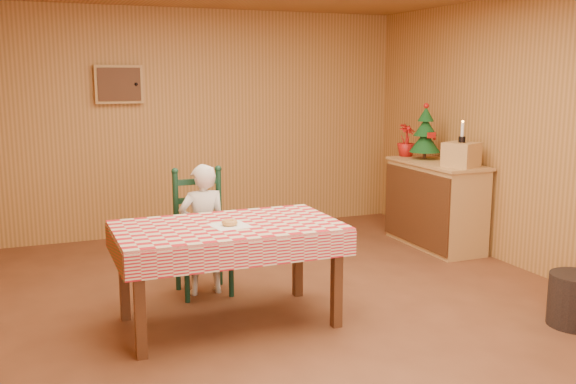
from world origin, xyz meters
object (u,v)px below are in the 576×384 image
at_px(shelf_unit, 435,204).
at_px(seated_child, 203,230).
at_px(christmas_tree, 425,134).
at_px(crate, 461,155).
at_px(ladder_chair, 202,235).
at_px(dining_table, 228,235).
at_px(storage_bin, 576,300).

bearing_deg(shelf_unit, seated_child, -168.46).
bearing_deg(shelf_unit, christmas_tree, 88.02).
xyz_separation_m(seated_child, crate, (2.74, 0.16, 0.49)).
bearing_deg(christmas_tree, ladder_chair, -164.68).
distance_m(dining_table, crate, 2.91).
height_order(shelf_unit, christmas_tree, christmas_tree).
height_order(seated_child, christmas_tree, christmas_tree).
height_order(ladder_chair, christmas_tree, christmas_tree).
xyz_separation_m(christmas_tree, storage_bin, (-0.35, -2.56, -1.01)).
height_order(ladder_chair, storage_bin, ladder_chair).
distance_m(shelf_unit, storage_bin, 2.35).
xyz_separation_m(dining_table, crate, (2.74, 0.89, 0.37)).
distance_m(crate, christmas_tree, 0.67).
bearing_deg(dining_table, storage_bin, -23.08).
bearing_deg(dining_table, christmas_tree, 29.29).
distance_m(seated_child, christmas_tree, 2.93).
xyz_separation_m(crate, christmas_tree, (-0.00, 0.65, 0.16)).
relative_size(seated_child, christmas_tree, 1.81).
bearing_deg(crate, ladder_chair, -177.88).
height_order(ladder_chair, crate, crate).
bearing_deg(storage_bin, ladder_chair, 142.94).
bearing_deg(crate, storage_bin, -100.38).
relative_size(shelf_unit, storage_bin, 3.13).
relative_size(dining_table, ladder_chair, 1.53).
height_order(crate, storage_bin, crate).
height_order(dining_table, shelf_unit, shelf_unit).
relative_size(seated_child, crate, 3.75).
bearing_deg(shelf_unit, ladder_chair, -169.61).
xyz_separation_m(dining_table, storage_bin, (2.39, -1.02, -0.49)).
bearing_deg(dining_table, seated_child, 90.00).
xyz_separation_m(ladder_chair, crate, (2.74, 0.10, 0.55)).
bearing_deg(crate, seated_child, -176.70).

